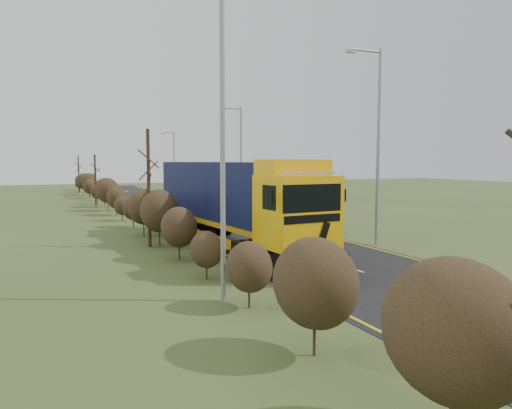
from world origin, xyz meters
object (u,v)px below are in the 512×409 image
Objects in this scene: car_red_hatchback at (266,207)px; streetlight_near at (376,138)px; car_blue_sedan at (248,200)px; lorry at (235,198)px; speed_sign at (263,195)px.

streetlight_near is (-0.95, -15.65, 4.94)m from car_red_hatchback.
car_blue_sedan is (1.36, 7.14, -0.05)m from car_red_hatchback.
lorry reaches higher than speed_sign.
speed_sign is at bearing 115.71° from car_blue_sedan.
car_blue_sedan is 6.36m from speed_sign.
car_red_hatchback is 1.35m from speed_sign.
speed_sign is at bearing 56.00° from lorry.
car_blue_sedan is 1.66× the size of speed_sign.
lorry is 22.96m from car_blue_sedan.
car_blue_sedan is 23.45m from streetlight_near.
streetlight_near is at bearing -20.05° from lorry.
car_blue_sedan is 0.38× the size of streetlight_near.
car_blue_sedan is at bearing -85.62° from car_red_hatchback.
streetlight_near is (7.09, -1.94, 3.08)m from lorry.
streetlight_near reaches higher than lorry.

